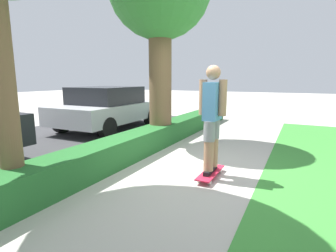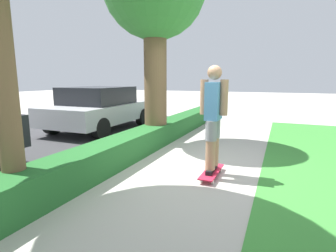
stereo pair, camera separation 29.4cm
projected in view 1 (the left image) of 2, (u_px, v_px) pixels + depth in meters
name	position (u px, v px, depth m)	size (l,w,h in m)	color
ground_plane	(200.00, 172.00, 4.66)	(60.00, 60.00, 0.00)	#ADA89E
street_asphalt	(41.00, 145.00, 6.54)	(12.57, 5.00, 0.01)	#38383A
hedge_row	(126.00, 148.00, 5.33)	(12.57, 0.60, 0.50)	#236028
skateboard	(210.00, 173.00, 4.40)	(0.88, 0.24, 0.10)	red
skater_person	(212.00, 117.00, 4.23)	(0.51, 0.45, 1.76)	black
parked_car_middle	(108.00, 107.00, 8.58)	(3.84, 2.01, 1.39)	#B7B7BC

